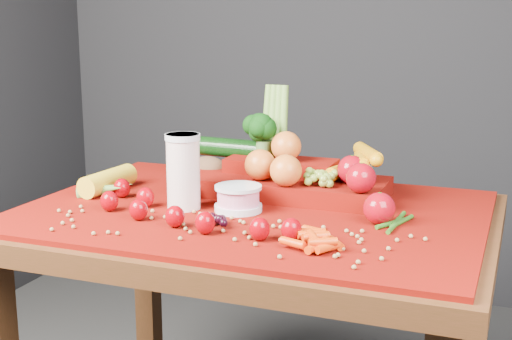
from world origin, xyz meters
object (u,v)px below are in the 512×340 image
(milk_glass, at_px, (183,169))
(yogurt_bowl, at_px, (238,197))
(produce_mound, at_px, (290,171))
(table, at_px, (253,252))

(milk_glass, bearing_deg, yogurt_bowl, 10.97)
(produce_mound, bearing_deg, table, -103.84)
(table, relative_size, produce_mound, 1.85)
(yogurt_bowl, xyz_separation_m, produce_mound, (0.06, 0.19, 0.03))
(yogurt_bowl, bearing_deg, produce_mound, 71.66)
(table, distance_m, produce_mound, 0.23)
(milk_glass, distance_m, produce_mound, 0.29)
(table, relative_size, yogurt_bowl, 9.95)
(produce_mound, bearing_deg, yogurt_bowl, -108.34)
(table, xyz_separation_m, milk_glass, (-0.15, -0.06, 0.20))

